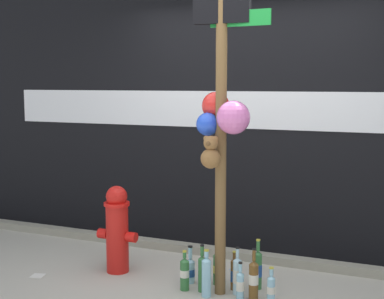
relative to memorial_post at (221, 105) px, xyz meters
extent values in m
cube|color=black|center=(-0.14, 1.31, 0.25)|extent=(10.00, 0.20, 3.58)
cube|color=silver|center=(-0.21, 1.20, -0.10)|extent=(5.45, 0.01, 0.37)
cube|color=gray|center=(-0.14, 0.89, -1.49)|extent=(8.00, 0.12, 0.08)
cylinder|color=brown|center=(-0.01, 0.01, -0.32)|extent=(0.09, 0.09, 2.44)
cube|color=#198C33|center=(0.14, 0.01, 0.66)|extent=(0.49, 0.05, 0.12)
cube|color=black|center=(-0.01, 0.01, 0.80)|extent=(0.45, 0.12, 0.36)
sphere|color=#D66BB2|center=(0.12, -0.05, -0.09)|extent=(0.26, 0.26, 0.26)
sphere|color=red|center=(-0.09, 0.10, -0.01)|extent=(0.22, 0.22, 0.22)
sphere|color=blue|center=(-0.12, 0.01, -0.16)|extent=(0.19, 0.19, 0.19)
sphere|color=brown|center=(-0.04, -0.12, -0.41)|extent=(0.16, 0.16, 0.16)
sphere|color=brown|center=(-0.04, -0.12, -0.29)|extent=(0.11, 0.11, 0.11)
sphere|color=brown|center=(-0.08, -0.12, -0.26)|extent=(0.05, 0.05, 0.05)
sphere|color=brown|center=(-0.01, -0.12, -0.26)|extent=(0.05, 0.05, 0.05)
sphere|color=brown|center=(-0.04, -0.17, -0.29)|extent=(0.04, 0.04, 0.04)
cylinder|color=red|center=(-1.04, 0.13, -1.23)|extent=(0.20, 0.20, 0.61)
cylinder|color=red|center=(-1.04, 0.13, -0.91)|extent=(0.23, 0.23, 0.03)
sphere|color=red|center=(-1.04, 0.13, -0.84)|extent=(0.19, 0.19, 0.19)
cylinder|color=red|center=(-1.18, 0.13, -1.20)|extent=(0.09, 0.09, 0.09)
cylinder|color=red|center=(-0.89, 0.13, -1.20)|extent=(0.09, 0.09, 0.09)
cylinder|color=#B2DBEA|center=(0.13, 0.05, -1.39)|extent=(0.07, 0.07, 0.28)
cone|color=#B2DBEA|center=(0.13, 0.05, -1.24)|extent=(0.07, 0.07, 0.03)
cylinder|color=#B2DBEA|center=(0.13, 0.05, -1.19)|extent=(0.03, 0.03, 0.07)
cylinder|color=silver|center=(0.13, 0.05, -1.38)|extent=(0.07, 0.07, 0.11)
cylinder|color=black|center=(0.13, 0.05, -1.15)|extent=(0.03, 0.03, 0.01)
cylinder|color=brown|center=(0.28, -0.01, -1.39)|extent=(0.08, 0.08, 0.29)
cone|color=brown|center=(0.28, -0.01, -1.23)|extent=(0.08, 0.08, 0.03)
cylinder|color=brown|center=(0.28, -0.01, -1.17)|extent=(0.03, 0.03, 0.09)
cylinder|color=silver|center=(0.28, -0.01, -1.37)|extent=(0.08, 0.08, 0.08)
cylinder|color=black|center=(0.28, -0.01, -1.12)|extent=(0.03, 0.03, 0.01)
cylinder|color=#337038|center=(0.25, 0.22, -1.39)|extent=(0.07, 0.07, 0.30)
cone|color=#337038|center=(0.25, 0.22, -1.22)|extent=(0.07, 0.07, 0.03)
cylinder|color=#337038|center=(0.25, 0.22, -1.17)|extent=(0.03, 0.03, 0.09)
cylinder|color=#1E478C|center=(0.25, 0.22, -1.38)|extent=(0.07, 0.07, 0.10)
cylinder|color=gold|center=(0.25, 0.22, -1.12)|extent=(0.04, 0.04, 0.01)
cylinder|color=#337038|center=(-0.15, -0.01, -1.40)|extent=(0.06, 0.06, 0.27)
cone|color=#337038|center=(-0.15, -0.01, -1.25)|extent=(0.06, 0.06, 0.03)
cylinder|color=#337038|center=(-0.15, -0.01, -1.19)|extent=(0.03, 0.03, 0.08)
cylinder|color=black|center=(-0.15, -0.01, -1.14)|extent=(0.03, 0.03, 0.01)
cylinder|color=#93CCE0|center=(-0.08, -0.10, -1.39)|extent=(0.08, 0.08, 0.30)
cone|color=#93CCE0|center=(-0.08, -0.10, -1.22)|extent=(0.08, 0.08, 0.03)
cylinder|color=#93CCE0|center=(-0.08, -0.10, -1.18)|extent=(0.03, 0.03, 0.05)
cylinder|color=gold|center=(-0.08, -0.10, -1.15)|extent=(0.04, 0.04, 0.01)
cylinder|color=#337038|center=(-0.30, -0.04, -1.41)|extent=(0.08, 0.08, 0.24)
cone|color=#337038|center=(-0.30, -0.04, -1.28)|extent=(0.08, 0.08, 0.03)
cylinder|color=#337038|center=(-0.30, -0.04, -1.24)|extent=(0.03, 0.03, 0.05)
cylinder|color=silver|center=(-0.30, -0.04, -1.39)|extent=(0.08, 0.08, 0.06)
cylinder|color=gold|center=(-0.30, -0.04, -1.20)|extent=(0.03, 0.03, 0.01)
cylinder|color=brown|center=(0.07, 0.13, -1.41)|extent=(0.06, 0.06, 0.24)
cone|color=brown|center=(0.07, 0.13, -1.28)|extent=(0.06, 0.06, 0.02)
cylinder|color=brown|center=(0.07, 0.13, -1.24)|extent=(0.02, 0.02, 0.05)
cylinder|color=#1E478C|center=(0.07, 0.13, -1.42)|extent=(0.06, 0.06, 0.09)
cylinder|color=gold|center=(0.07, 0.13, -1.21)|extent=(0.03, 0.03, 0.01)
cylinder|color=#93CCE0|center=(0.43, -0.02, -1.44)|extent=(0.06, 0.06, 0.20)
cone|color=#93CCE0|center=(0.43, -0.02, -1.33)|extent=(0.06, 0.06, 0.02)
cylinder|color=#93CCE0|center=(0.43, -0.02, -1.29)|extent=(0.03, 0.03, 0.05)
cylinder|color=silver|center=(0.43, -0.02, -1.43)|extent=(0.06, 0.06, 0.06)
cylinder|color=gold|center=(0.43, -0.02, -1.25)|extent=(0.04, 0.04, 0.01)
cylinder|color=#93CCE0|center=(-0.32, 0.13, -1.44)|extent=(0.08, 0.08, 0.18)
cone|color=#93CCE0|center=(-0.32, 0.13, -1.33)|extent=(0.08, 0.08, 0.03)
cylinder|color=#93CCE0|center=(-0.32, 0.13, -1.27)|extent=(0.03, 0.03, 0.10)
cylinder|color=#1E478C|center=(-0.32, 0.13, -1.44)|extent=(0.08, 0.08, 0.06)
cylinder|color=black|center=(-0.32, 0.13, -1.22)|extent=(0.04, 0.04, 0.01)
cylinder|color=#337038|center=(-0.09, 0.18, -1.41)|extent=(0.07, 0.07, 0.25)
cone|color=#337038|center=(-0.09, 0.18, -1.27)|extent=(0.07, 0.07, 0.03)
cylinder|color=#337038|center=(-0.09, 0.18, -1.23)|extent=(0.03, 0.03, 0.05)
cylinder|color=#D8C64C|center=(-0.09, 0.18, -1.40)|extent=(0.07, 0.07, 0.07)
cylinder|color=gold|center=(-0.09, 0.18, -1.20)|extent=(0.03, 0.03, 0.01)
cylinder|color=#93CCE0|center=(0.18, -0.05, -1.43)|extent=(0.06, 0.06, 0.20)
cone|color=#93CCE0|center=(0.18, -0.05, -1.32)|extent=(0.06, 0.06, 0.02)
cylinder|color=#93CCE0|center=(0.18, -0.05, -1.27)|extent=(0.03, 0.03, 0.06)
cylinder|color=silver|center=(0.18, -0.05, -1.42)|extent=(0.06, 0.06, 0.08)
cylinder|color=black|center=(0.18, -0.05, -1.24)|extent=(0.03, 0.03, 0.01)
cube|color=silver|center=(-1.63, -0.25, -1.53)|extent=(0.13, 0.14, 0.01)
cube|color=#8C99B2|center=(-0.06, 0.56, -1.53)|extent=(0.13, 0.11, 0.01)
camera|label=1|loc=(1.43, -3.97, 0.17)|focal=50.52mm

